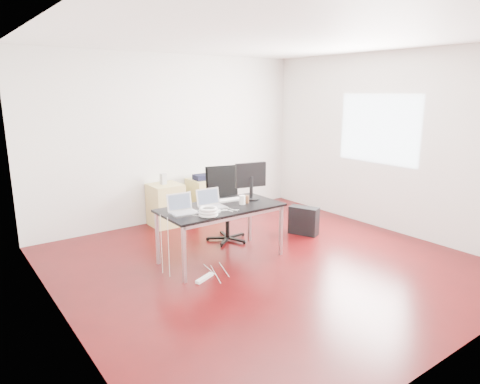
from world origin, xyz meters
TOP-DOWN VIEW (x-y plane):
  - room_shell at (0.04, 0.00)m, footprint 5.00×5.00m
  - desk at (-0.39, 0.44)m, footprint 1.60×0.80m
  - office_chair at (0.12, 1.08)m, footprint 0.58×0.60m
  - filing_cabinet_left at (-0.30, 2.23)m, footprint 0.50×0.50m
  - filing_cabinet_right at (0.45, 2.23)m, footprint 0.50×0.50m
  - pc_tower at (1.23, 0.53)m, footprint 0.36×0.49m
  - wastebasket at (0.12, 2.25)m, footprint 0.27×0.27m
  - power_strip at (-0.91, 0.03)m, footprint 0.30×0.17m
  - laptop_left at (-0.93, 0.48)m, footprint 0.35×0.27m
  - laptop_right at (-0.51, 0.49)m, footprint 0.35×0.27m
  - monitor at (0.18, 0.54)m, footprint 0.45×0.26m
  - keyboard at (-0.17, 0.63)m, footprint 0.46×0.21m
  - cup_white at (-0.09, 0.37)m, footprint 0.09×0.09m
  - cup_brown at (-0.01, 0.40)m, footprint 0.08×0.08m
  - cable_coil at (-0.75, 0.17)m, footprint 0.24×0.24m
  - power_adapter at (-0.58, 0.25)m, footprint 0.09×0.09m
  - speaker at (-0.32, 2.25)m, footprint 0.10×0.09m
  - navy_garment at (0.40, 2.19)m, footprint 0.32×0.26m

SIDE VIEW (x-z plane):
  - power_strip at x=-0.91m, z-range 0.00..0.04m
  - wastebasket at x=0.12m, z-range 0.00..0.28m
  - pc_tower at x=1.23m, z-range 0.00..0.44m
  - filing_cabinet_left at x=-0.30m, z-range 0.00..0.70m
  - filing_cabinet_right at x=0.45m, z-range 0.00..0.70m
  - office_chair at x=0.12m, z-range 0.06..1.15m
  - desk at x=-0.39m, z-range 0.31..1.04m
  - keyboard at x=-0.17m, z-range 0.73..0.75m
  - power_adapter at x=-0.58m, z-range 0.73..0.76m
  - navy_garment at x=0.40m, z-range 0.70..0.79m
  - cup_brown at x=-0.01m, z-range 0.73..0.83m
  - cable_coil at x=-0.75m, z-range 0.73..0.84m
  - laptop_left at x=-0.93m, z-range 0.67..0.90m
  - laptop_right at x=-0.51m, z-range 0.67..0.90m
  - speaker at x=-0.32m, z-range 0.70..0.88m
  - cup_white at x=-0.09m, z-range 0.73..0.85m
  - monitor at x=0.18m, z-range 0.76..1.27m
  - room_shell at x=0.04m, z-range -1.10..3.90m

